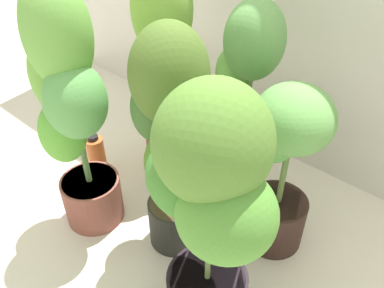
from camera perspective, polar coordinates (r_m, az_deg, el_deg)
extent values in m
plane|color=silver|center=(1.67, -4.56, -14.26)|extent=(8.00, 8.00, 0.00)
cylinder|color=brown|center=(1.96, -3.42, -0.84)|extent=(0.21, 0.21, 0.19)
cylinder|color=#473117|center=(1.91, -3.52, 1.23)|extent=(0.20, 0.20, 0.02)
cylinder|color=#587039|center=(1.72, -3.96, 10.61)|extent=(0.03, 0.03, 0.68)
ellipsoid|color=#7DAD40|center=(1.62, -4.37, 18.81)|extent=(0.35, 0.35, 0.40)
ellipsoid|color=#76A74A|center=(1.74, -5.14, 13.86)|extent=(0.21, 0.23, 0.30)
ellipsoid|color=#68A039|center=(1.64, -3.07, 11.41)|extent=(0.28, 0.28, 0.31)
cylinder|color=brown|center=(1.75, -14.07, -7.58)|extent=(0.24, 0.24, 0.21)
cylinder|color=#3B351B|center=(1.68, -14.57, -5.24)|extent=(0.22, 0.22, 0.02)
cylinder|color=#5B8147|center=(1.47, -16.75, 5.22)|extent=(0.02, 0.02, 0.71)
ellipsoid|color=#6DAC47|center=(1.35, -18.84, 14.90)|extent=(0.27, 0.27, 0.38)
ellipsoid|color=#70AD44|center=(1.50, -18.37, 9.40)|extent=(0.30, 0.29, 0.34)
ellipsoid|color=#5DA152|center=(1.38, -16.44, 5.97)|extent=(0.28, 0.28, 0.28)
ellipsoid|color=#5EAE3A|center=(1.47, -18.13, 1.67)|extent=(0.18, 0.19, 0.25)
cylinder|color=#262622|center=(1.61, -2.47, -10.93)|extent=(0.21, 0.21, 0.20)
cylinder|color=#463724|center=(1.55, -2.57, -8.61)|extent=(0.19, 0.19, 0.02)
cylinder|color=#5A7B3F|center=(1.33, -2.94, 0.91)|extent=(0.03, 0.03, 0.62)
ellipsoid|color=#4A6726|center=(1.21, -3.30, 9.95)|extent=(0.25, 0.26, 0.33)
ellipsoid|color=#3F662E|center=(1.35, -4.89, 5.15)|extent=(0.19, 0.19, 0.26)
ellipsoid|color=#396521|center=(1.25, -1.01, 0.82)|extent=(0.22, 0.21, 0.23)
ellipsoid|color=#467223|center=(1.33, -4.25, -2.61)|extent=(0.15, 0.16, 0.22)
cylinder|color=slate|center=(1.83, 7.09, -4.17)|extent=(0.20, 0.20, 0.20)
cylinder|color=#3A361A|center=(1.77, 7.32, -1.94)|extent=(0.18, 0.18, 0.02)
cylinder|color=olive|center=(1.59, 8.20, 6.83)|extent=(0.02, 0.02, 0.61)
ellipsoid|color=#639A52|center=(1.49, 9.02, 14.57)|extent=(0.31, 0.31, 0.31)
ellipsoid|color=#6EA64E|center=(1.61, 6.27, 10.37)|extent=(0.18, 0.20, 0.22)
cylinder|color=#3D3519|center=(1.33, 2.22, -18.77)|extent=(0.24, 0.24, 0.02)
cylinder|color=olive|center=(1.08, 2.62, -9.62)|extent=(0.02, 0.02, 0.61)
ellipsoid|color=#558231|center=(0.93, 3.01, 0.10)|extent=(0.40, 0.40, 0.33)
ellipsoid|color=#42802F|center=(1.08, 0.69, -4.54)|extent=(0.37, 0.35, 0.26)
ellipsoid|color=#549336|center=(1.01, 4.95, -10.14)|extent=(0.34, 0.33, 0.28)
cylinder|color=#34211C|center=(1.64, 11.86, -10.60)|extent=(0.23, 0.23, 0.22)
cylinder|color=#423326|center=(1.57, 12.32, -8.16)|extent=(0.21, 0.21, 0.02)
cylinder|color=#597439|center=(1.42, 13.49, -1.89)|extent=(0.02, 0.02, 0.43)
ellipsoid|color=#629F4E|center=(1.33, 14.49, 3.55)|extent=(0.30, 0.30, 0.23)
ellipsoid|color=#59A446|center=(1.43, 11.51, 1.41)|extent=(0.28, 0.28, 0.21)
cylinder|color=#C8622E|center=(1.96, -13.61, -1.75)|extent=(0.09, 0.09, 0.21)
cylinder|color=black|center=(1.89, -14.10, 0.90)|extent=(0.05, 0.05, 0.02)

